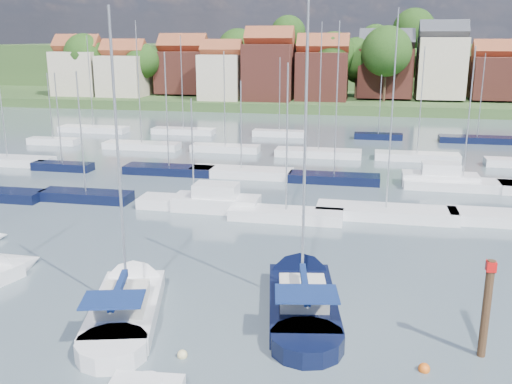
# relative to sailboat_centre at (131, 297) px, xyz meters

# --- Properties ---
(ground) EXTENTS (260.00, 260.00, 0.00)m
(ground) POSITION_rel_sailboat_centre_xyz_m (5.33, 37.24, -0.35)
(ground) COLOR #485962
(ground) RESTS_ON ground
(sailboat_centre) EXTENTS (6.19, 12.49, 16.39)m
(sailboat_centre) POSITION_rel_sailboat_centre_xyz_m (0.00, 0.00, 0.00)
(sailboat_centre) COLOR white
(sailboat_centre) RESTS_ON ground
(sailboat_navy) EXTENTS (5.51, 13.15, 17.62)m
(sailboat_navy) POSITION_rel_sailboat_centre_xyz_m (8.73, 2.70, -0.00)
(sailboat_navy) COLOR black
(sailboat_navy) RESTS_ON ground
(timber_piling) EXTENTS (0.40, 0.40, 6.77)m
(timber_piling) POSITION_rel_sailboat_centre_xyz_m (17.33, -1.87, 1.01)
(timber_piling) COLOR #4C331E
(timber_piling) RESTS_ON ground
(buoy_c) EXTENTS (0.52, 0.52, 0.52)m
(buoy_c) POSITION_rel_sailboat_centre_xyz_m (0.62, -2.92, -0.35)
(buoy_c) COLOR #D85914
(buoy_c) RESTS_ON ground
(buoy_d) EXTENTS (0.46, 0.46, 0.46)m
(buoy_d) POSITION_rel_sailboat_centre_xyz_m (4.39, -4.56, -0.35)
(buoy_d) COLOR beige
(buoy_d) RESTS_ON ground
(buoy_e) EXTENTS (0.49, 0.49, 0.49)m
(buoy_e) POSITION_rel_sailboat_centre_xyz_m (8.52, 2.82, -0.35)
(buoy_e) COLOR #D85914
(buoy_e) RESTS_ON ground
(buoy_f) EXTENTS (0.50, 0.50, 0.50)m
(buoy_f) POSITION_rel_sailboat_centre_xyz_m (14.76, -3.60, -0.35)
(buoy_f) COLOR #D85914
(buoy_f) RESTS_ON ground
(marina_field) EXTENTS (79.62, 41.41, 15.93)m
(marina_field) POSITION_rel_sailboat_centre_xyz_m (7.24, 32.39, 0.08)
(marina_field) COLOR white
(marina_field) RESTS_ON ground
(far_shore_town) EXTENTS (212.46, 90.00, 22.27)m
(far_shore_town) POSITION_rel_sailboat_centre_xyz_m (7.56, 129.90, 4.25)
(far_shore_town) COLOR #3D5A2D
(far_shore_town) RESTS_ON ground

